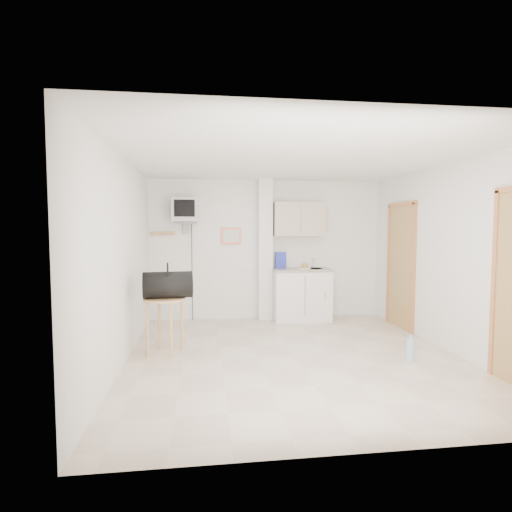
{
  "coord_description": "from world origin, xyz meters",
  "views": [
    {
      "loc": [
        -1.12,
        -4.92,
        1.64
      ],
      "look_at": [
        -0.41,
        0.6,
        1.25
      ],
      "focal_mm": 28.0,
      "sensor_mm": 36.0,
      "label": 1
    }
  ],
  "objects": [
    {
      "name": "ground",
      "position": [
        0.0,
        0.0,
        0.0
      ],
      "size": [
        4.5,
        4.5,
        0.0
      ],
      "primitive_type": "plane",
      "color": "beige",
      "rests_on": "ground"
    },
    {
      "name": "room_envelope",
      "position": [
        0.24,
        0.09,
        1.54
      ],
      "size": [
        4.24,
        4.54,
        2.55
      ],
      "color": "white",
      "rests_on": "ground"
    },
    {
      "name": "kitchenette",
      "position": [
        0.57,
        2.0,
        0.8
      ],
      "size": [
        1.03,
        0.58,
        2.1
      ],
      "color": "white",
      "rests_on": "ground"
    },
    {
      "name": "crt_television",
      "position": [
        -1.45,
        2.02,
        1.94
      ],
      "size": [
        0.44,
        0.45,
        2.15
      ],
      "color": "slate",
      "rests_on": "ground"
    },
    {
      "name": "round_table",
      "position": [
        -1.65,
        0.32,
        0.61
      ],
      "size": [
        0.54,
        0.54,
        0.74
      ],
      "rotation": [
        0.0,
        0.0,
        0.41
      ],
      "color": "tan",
      "rests_on": "ground"
    },
    {
      "name": "duffel_bag",
      "position": [
        -1.6,
        0.29,
        0.91
      ],
      "size": [
        0.65,
        0.4,
        0.46
      ],
      "rotation": [
        0.0,
        0.0,
        0.1
      ],
      "color": "black",
      "rests_on": "round_table"
    },
    {
      "name": "water_bottle",
      "position": [
        1.39,
        -0.37,
        0.14
      ],
      "size": [
        0.11,
        0.11,
        0.32
      ],
      "color": "#91B6CA",
      "rests_on": "ground"
    }
  ]
}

